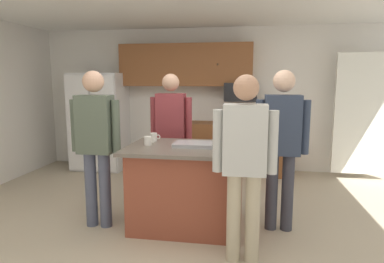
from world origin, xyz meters
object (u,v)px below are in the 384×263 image
object	(u,v)px
kitchen_island	(188,186)
glass_short_whisky	(224,140)
refrigerator	(100,121)
mug_blue_stoneware	(148,141)
glass_pilsner	(225,137)
mug_ceramic_white	(154,137)
person_host_foreground	(171,128)
tumbler_amber	(223,138)
person_guest_by_door	(96,138)
person_guest_left	(245,157)
microwave_over_range	(241,92)
serving_tray	(194,144)
person_guest_right	(282,139)

from	to	relation	value
kitchen_island	glass_short_whisky	size ratio (longest dim) A/B	8.33
kitchen_island	refrigerator	bearing A→B (deg)	132.76
mug_blue_stoneware	glass_pilsner	size ratio (longest dim) A/B	0.93
refrigerator	glass_short_whisky	distance (m)	3.33
refrigerator	mug_ceramic_white	distance (m)	2.58
person_host_foreground	glass_short_whisky	size ratio (longest dim) A/B	10.76
tumbler_amber	mug_ceramic_white	bearing A→B (deg)	173.50
person_host_foreground	glass_short_whisky	distance (m)	1.07
glass_pilsner	tumbler_amber	xyz separation A→B (m)	(-0.02, -0.12, 0.01)
kitchen_island	person_guest_by_door	distance (m)	1.16
person_host_foreground	mug_blue_stoneware	distance (m)	0.78
person_guest_left	person_host_foreground	world-z (taller)	person_host_foreground
microwave_over_range	serving_tray	distance (m)	2.44
person_host_foreground	glass_pilsner	world-z (taller)	person_host_foreground
kitchen_island	mug_blue_stoneware	bearing A→B (deg)	-179.86
person_guest_by_door	mug_ceramic_white	size ratio (longest dim) A/B	13.83
mug_blue_stoneware	microwave_over_range	bearing A→B (deg)	67.58
person_guest_by_door	serving_tray	size ratio (longest dim) A/B	3.99
mug_blue_stoneware	glass_short_whisky	xyz separation A→B (m)	(0.85, 0.02, 0.03)
kitchen_island	tumbler_amber	distance (m)	0.68
microwave_over_range	person_guest_right	size ratio (longest dim) A/B	0.32
kitchen_island	glass_short_whisky	world-z (taller)	glass_short_whisky
person_guest_by_door	person_guest_left	bearing A→B (deg)	-26.11
mug_ceramic_white	mug_blue_stoneware	bearing A→B (deg)	-88.97
mug_blue_stoneware	glass_pilsner	distance (m)	0.90
person_host_foreground	glass_pilsner	bearing A→B (deg)	31.37
person_guest_by_door	mug_blue_stoneware	bearing A→B (deg)	7.33
tumbler_amber	person_guest_by_door	bearing A→B (deg)	-167.21
kitchen_island	tumbler_amber	xyz separation A→B (m)	(0.38, 0.15, 0.54)
glass_short_whisky	tumbler_amber	world-z (taller)	tumbler_amber
refrigerator	tumbler_amber	world-z (taller)	refrigerator
person_guest_by_door	mug_ceramic_white	bearing A→B (deg)	27.44
person_guest_left	mug_ceramic_white	size ratio (longest dim) A/B	13.41
serving_tray	microwave_over_range	bearing A→B (deg)	79.05
mug_ceramic_white	glass_short_whisky	bearing A→B (deg)	-14.47
glass_pilsner	tumbler_amber	distance (m)	0.13
person_guest_left	mug_blue_stoneware	xyz separation A→B (m)	(-1.08, 0.65, -0.01)
person_guest_right	mug_ceramic_white	world-z (taller)	person_guest_right
kitchen_island	mug_ceramic_white	size ratio (longest dim) A/B	10.61
person_guest_right	glass_short_whisky	world-z (taller)	person_guest_right
microwave_over_range	mug_ceramic_white	size ratio (longest dim) A/B	4.41
person_guest_by_door	serving_tray	world-z (taller)	person_guest_by_door
refrigerator	person_guest_by_door	size ratio (longest dim) A/B	1.01
microwave_over_range	kitchen_island	bearing A→B (deg)	-102.48
glass_short_whisky	glass_pilsner	bearing A→B (deg)	88.97
person_guest_left	glass_short_whisky	distance (m)	0.72
refrigerator	microwave_over_range	xyz separation A→B (m)	(2.60, 0.12, 0.56)
mug_blue_stoneware	person_guest_by_door	bearing A→B (deg)	-163.19
mug_blue_stoneware	serving_tray	size ratio (longest dim) A/B	0.29
glass_short_whisky	serving_tray	xyz separation A→B (m)	(-0.33, -0.01, -0.06)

